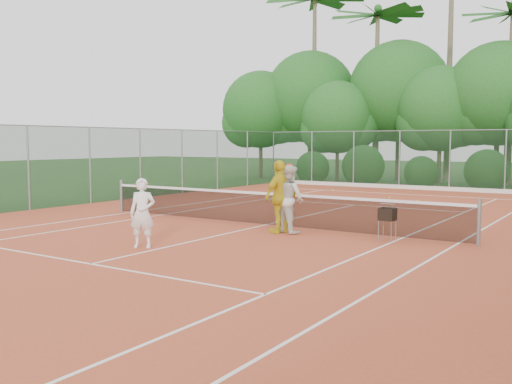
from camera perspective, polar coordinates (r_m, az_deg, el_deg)
ground at (r=16.64m, az=0.90°, el=-3.40°), size 120.00×120.00×0.00m
clay_court at (r=16.63m, az=0.90°, el=-3.36°), size 18.00×36.00×0.02m
tennis_net at (r=16.57m, az=0.90°, el=-1.58°), size 11.97×0.10×1.10m
player_white at (r=13.26m, az=-11.29°, el=-2.07°), size 0.69×0.62×1.59m
player_center_grp at (r=15.19m, az=3.34°, el=-0.67°), size 1.08×0.97×1.84m
player_yellow at (r=15.12m, az=2.47°, el=-0.46°), size 0.68×1.21×1.94m
ball_hopper at (r=14.21m, az=13.01°, el=-2.25°), size 0.36×0.36×0.82m
stray_ball_a at (r=28.81m, az=7.67°, el=0.22°), size 0.07×0.07×0.07m
stray_ball_b at (r=25.23m, az=13.21°, el=-0.54°), size 0.07×0.07×0.07m
stray_ball_c at (r=24.15m, az=15.84°, el=-0.84°), size 0.07×0.07×0.07m
court_markings at (r=16.63m, az=0.90°, el=-3.32°), size 11.03×23.83×0.01m
fence_back at (r=30.21m, az=16.45°, el=3.07°), size 18.07×0.07×3.00m
fence_left at (r=21.75m, az=-21.81°, el=2.25°), size 0.07×33.07×3.00m
tropical_treeline at (r=34.99m, az=21.42°, el=9.06°), size 32.10×8.49×15.03m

